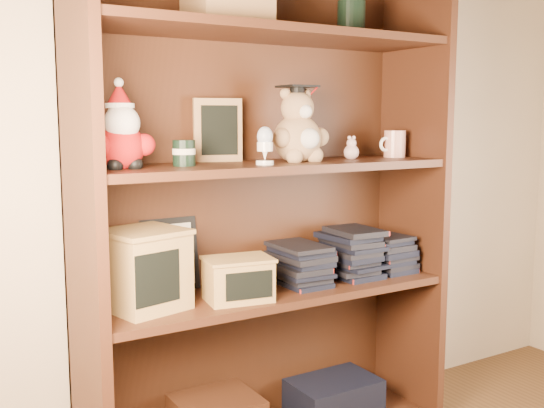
{
  "coord_description": "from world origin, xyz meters",
  "views": [
    {
      "loc": [
        -1.08,
        -0.38,
        1.08
      ],
      "look_at": [
        -0.07,
        1.3,
        0.82
      ],
      "focal_mm": 42.0,
      "sensor_mm": 36.0,
      "label": 1
    }
  ],
  "objects": [
    {
      "name": "grad_teddy_bear",
      "position": [
        0.03,
        1.3,
        1.04
      ],
      "size": [
        0.2,
        0.17,
        0.24
      ],
      "color": "#A88259",
      "rests_on": "shelf_upper"
    },
    {
      "name": "pink_figurine",
      "position": [
        0.24,
        1.31,
        0.98
      ],
      "size": [
        0.05,
        0.05,
        0.08
      ],
      "color": "#CBA49D",
      "rests_on": "shelf_upper"
    },
    {
      "name": "teacher_mug",
      "position": [
        0.43,
        1.3,
        1.0
      ],
      "size": [
        0.11,
        0.07,
        0.09
      ],
      "color": "silver",
      "rests_on": "shelf_upper"
    },
    {
      "name": "chalkboard_plaque",
      "position": [
        -0.19,
        1.42,
        1.05
      ],
      "size": [
        0.15,
        0.1,
        0.2
      ],
      "color": "#9E7547",
      "rests_on": "shelf_upper"
    },
    {
      "name": "santa_plush",
      "position": [
        -0.54,
        1.3,
        1.04
      ],
      "size": [
        0.18,
        0.13,
        0.25
      ],
      "color": "#A50F0F",
      "rests_on": "shelf_upper"
    },
    {
      "name": "shelf_lower",
      "position": [
        -0.07,
        1.3,
        0.54
      ],
      "size": [
        1.14,
        0.33,
        0.02
      ],
      "color": "#402012",
      "rests_on": "ground"
    },
    {
      "name": "bookcase",
      "position": [
        -0.07,
        1.36,
        0.78
      ],
      "size": [
        1.2,
        0.35,
        1.6
      ],
      "color": "#402012",
      "rests_on": "ground"
    },
    {
      "name": "treats_box",
      "position": [
        -0.49,
        1.3,
        0.67
      ],
      "size": [
        0.25,
        0.25,
        0.23
      ],
      "color": "#B28949",
      "rests_on": "shelf_lower"
    },
    {
      "name": "book_stack_right",
      "position": [
        0.4,
        1.3,
        0.61
      ],
      "size": [
        0.14,
        0.2,
        0.13
      ],
      "color": "black",
      "rests_on": "shelf_lower"
    },
    {
      "name": "shelf_upper",
      "position": [
        -0.07,
        1.3,
        0.94
      ],
      "size": [
        1.14,
        0.33,
        0.02
      ],
      "color": "#402012",
      "rests_on": "ground"
    },
    {
      "name": "teachers_tin",
      "position": [
        -0.36,
        1.3,
        0.99
      ],
      "size": [
        0.07,
        0.07,
        0.07
      ],
      "color": "black",
      "rests_on": "shelf_upper"
    },
    {
      "name": "pencils_box",
      "position": [
        -0.22,
        1.24,
        0.62
      ],
      "size": [
        0.22,
        0.17,
        0.13
      ],
      "color": "#B28949",
      "rests_on": "shelf_lower"
    },
    {
      "name": "egg_cup",
      "position": [
        -0.14,
        1.23,
        1.01
      ],
      "size": [
        0.05,
        0.05,
        0.11
      ],
      "color": "white",
      "rests_on": "shelf_upper"
    },
    {
      "name": "certificate_frame",
      "position": [
        -0.35,
        1.44,
        0.66
      ],
      "size": [
        0.18,
        0.05,
        0.23
      ],
      "color": "black",
      "rests_on": "shelf_lower"
    },
    {
      "name": "book_stack_mid",
      "position": [
        0.25,
        1.3,
        0.63
      ],
      "size": [
        0.14,
        0.2,
        0.16
      ],
      "color": "black",
      "rests_on": "shelf_lower"
    },
    {
      "name": "book_stack_left",
      "position": [
        0.05,
        1.3,
        0.61
      ],
      "size": [
        0.14,
        0.2,
        0.13
      ],
      "color": "black",
      "rests_on": "shelf_lower"
    }
  ]
}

